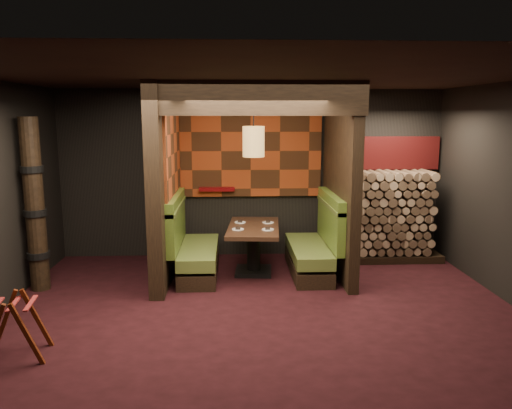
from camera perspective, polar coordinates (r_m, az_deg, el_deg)
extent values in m
cube|color=black|center=(6.25, 0.58, -12.67)|extent=(6.50, 5.50, 0.02)
cube|color=black|center=(5.78, 0.63, 14.56)|extent=(6.50, 5.50, 0.02)
cube|color=black|center=(8.58, -0.46, 3.53)|extent=(6.50, 0.02, 2.85)
cube|color=black|center=(3.17, 3.50, -8.10)|extent=(6.50, 0.02, 2.85)
cube|color=black|center=(7.54, -10.44, 2.44)|extent=(0.20, 2.20, 2.85)
cube|color=black|center=(7.69, 9.58, 2.62)|extent=(0.15, 2.10, 2.85)
cube|color=black|center=(6.46, 0.03, 12.06)|extent=(2.85, 0.18, 0.44)
cube|color=#953715|center=(8.49, -0.62, 6.14)|extent=(2.40, 0.06, 1.55)
cube|color=#953715|center=(7.65, -9.48, 5.79)|extent=(0.04, 1.85, 1.45)
cube|color=#63080B|center=(8.50, -4.48, 1.77)|extent=(0.60, 0.12, 0.07)
cube|color=black|center=(7.77, -6.48, -7.16)|extent=(0.55, 1.60, 0.22)
cube|color=#536629|center=(7.70, -6.52, -5.39)|extent=(0.55, 1.60, 0.18)
cube|color=#405625|center=(7.64, -9.09, -2.57)|extent=(0.12, 1.60, 0.78)
cube|color=#536629|center=(7.57, -9.16, 0.02)|extent=(0.15, 1.60, 0.06)
cube|color=black|center=(7.84, 5.96, -7.00)|extent=(0.55, 1.60, 0.22)
cube|color=#536629|center=(7.77, 5.99, -5.23)|extent=(0.55, 1.60, 0.18)
cube|color=#405625|center=(7.73, 8.50, -2.39)|extent=(0.12, 1.60, 0.78)
cube|color=#536629|center=(7.67, 8.57, 0.17)|extent=(0.15, 1.60, 0.06)
cube|color=black|center=(7.82, -0.28, -7.60)|extent=(0.59, 0.59, 0.06)
cylinder|color=black|center=(7.73, -0.29, -5.40)|extent=(0.20, 0.20, 0.68)
cube|color=#362316|center=(7.64, -0.29, -2.71)|extent=(0.88, 1.47, 0.06)
cylinder|color=white|center=(7.41, -2.08, -2.84)|extent=(0.18, 0.18, 0.01)
cube|color=black|center=(7.40, -2.08, -2.72)|extent=(0.08, 0.12, 0.02)
cylinder|color=white|center=(7.39, 1.35, -2.87)|extent=(0.18, 0.18, 0.01)
cube|color=black|center=(7.39, 1.35, -2.75)|extent=(0.08, 0.12, 0.02)
cylinder|color=white|center=(7.88, -1.83, -2.05)|extent=(0.18, 0.18, 0.01)
cube|color=black|center=(7.87, -1.83, -1.93)|extent=(0.08, 0.12, 0.02)
cylinder|color=white|center=(7.86, 1.39, -2.07)|extent=(0.18, 0.18, 0.01)
cube|color=black|center=(7.86, 1.39, -1.96)|extent=(0.08, 0.12, 0.02)
cylinder|color=#A37B40|center=(7.41, -0.28, 7.20)|extent=(0.32, 0.32, 0.45)
sphere|color=#FFC672|center=(7.41, -0.28, 7.20)|extent=(0.18, 0.18, 0.18)
cylinder|color=black|center=(7.40, -0.28, 11.23)|extent=(0.02, 0.02, 0.59)
cube|color=#481909|center=(5.49, -24.66, -13.48)|extent=(0.31, 0.08, 0.69)
cube|color=#481909|center=(5.93, -26.80, -11.86)|extent=(0.31, 0.08, 0.69)
cube|color=#481909|center=(5.85, -23.69, -11.93)|extent=(0.31, 0.08, 0.69)
cube|color=maroon|center=(5.62, -25.98, -10.21)|extent=(0.10, 0.43, 0.01)
cube|color=maroon|center=(5.57, -24.35, -10.23)|extent=(0.10, 0.43, 0.01)
cylinder|color=black|center=(7.47, -23.98, -0.09)|extent=(0.26, 0.26, 2.40)
cylinder|color=black|center=(7.62, -23.60, -5.28)|extent=(0.31, 0.31, 0.09)
cylinder|color=black|center=(7.49, -23.93, -0.84)|extent=(0.31, 0.31, 0.09)
cylinder|color=black|center=(7.41, -24.26, 3.72)|extent=(0.31, 0.31, 0.09)
cube|color=black|center=(8.84, 14.71, -5.64)|extent=(1.73, 0.70, 0.12)
cube|color=brown|center=(8.67, 14.93, -0.86)|extent=(1.73, 0.70, 1.38)
cube|color=maroon|center=(8.85, 14.58, 5.72)|extent=(1.83, 0.10, 0.56)
cube|color=black|center=(7.97, 9.82, 2.87)|extent=(0.08, 0.08, 2.85)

